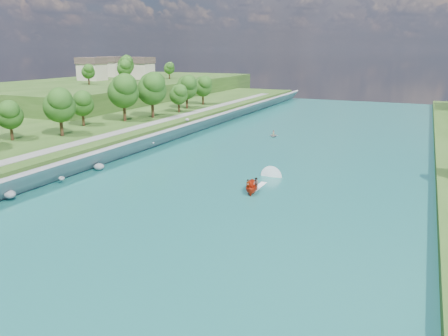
% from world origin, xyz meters
% --- Properties ---
extents(ground, '(260.00, 260.00, 0.00)m').
position_xyz_m(ground, '(0.00, 0.00, 0.00)').
color(ground, '#2D5119').
rests_on(ground, ground).
extents(river_water, '(55.00, 240.00, 0.10)m').
position_xyz_m(river_water, '(0.00, 20.00, 0.05)').
color(river_water, '#1A6660').
rests_on(river_water, ground).
extents(berm_west, '(45.00, 240.00, 3.50)m').
position_xyz_m(berm_west, '(-50.00, 20.00, 1.75)').
color(berm_west, '#2D5119').
rests_on(berm_west, ground).
extents(ridge_west, '(60.00, 120.00, 9.00)m').
position_xyz_m(ridge_west, '(-82.50, 95.00, 4.50)').
color(ridge_west, '#2D5119').
rests_on(ridge_west, ground).
extents(riprap_bank, '(4.55, 236.00, 4.25)m').
position_xyz_m(riprap_bank, '(-25.85, 19.06, 1.80)').
color(riprap_bank, slate).
rests_on(riprap_bank, ground).
extents(riverside_path, '(3.00, 200.00, 0.10)m').
position_xyz_m(riverside_path, '(-32.50, 20.00, 3.55)').
color(riverside_path, gray).
rests_on(riverside_path, berm_west).
extents(ridge_houses, '(29.50, 29.50, 8.40)m').
position_xyz_m(ridge_houses, '(-88.67, 100.00, 13.31)').
color(ridge_houses, beige).
rests_on(ridge_houses, ridge_west).
extents(trees_ridge, '(14.29, 41.12, 10.78)m').
position_xyz_m(trees_ridge, '(-73.83, 87.95, 13.70)').
color(trees_ridge, '#1D4C14').
rests_on(trees_ridge, ridge_west).
extents(motorboat, '(3.60, 19.09, 2.15)m').
position_xyz_m(motorboat, '(3.21, 14.31, 0.83)').
color(motorboat, '#B5290E').
rests_on(motorboat, river_water).
extents(raft, '(2.90, 3.54, 1.47)m').
position_xyz_m(raft, '(-7.31, 54.60, 0.45)').
color(raft, gray).
rests_on(raft, river_water).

